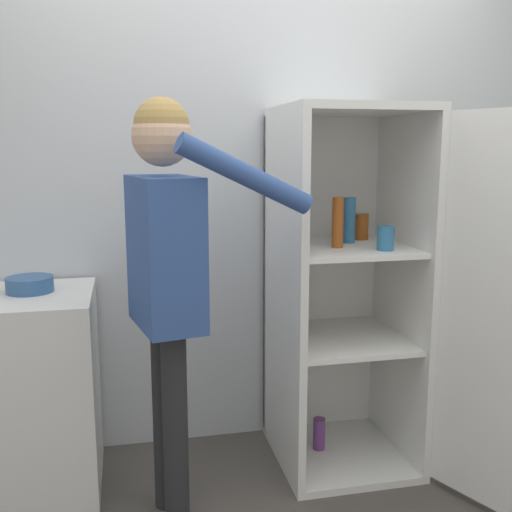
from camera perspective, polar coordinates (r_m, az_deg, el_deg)
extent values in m
cube|color=silver|center=(3.04, -0.33, 5.91)|extent=(7.00, 0.06, 2.55)
cube|color=white|center=(3.15, 7.97, -18.04)|extent=(0.63, 0.66, 0.04)
cube|color=white|center=(2.78, 8.84, 13.61)|extent=(0.63, 0.66, 0.04)
cube|color=white|center=(3.14, 6.37, -1.94)|extent=(0.63, 0.03, 1.62)
cube|color=white|center=(2.76, 2.64, -3.58)|extent=(0.04, 0.66, 1.62)
cube|color=white|center=(2.97, 13.73, -2.88)|extent=(0.03, 0.66, 1.62)
cube|color=white|center=(2.92, 8.26, -7.76)|extent=(0.56, 0.59, 0.02)
cube|color=white|center=(2.81, 8.49, 0.79)|extent=(0.56, 0.59, 0.02)
cube|color=white|center=(2.55, 23.10, -5.60)|extent=(0.29, 0.59, 1.62)
cylinder|color=teal|center=(2.87, 8.84, 3.40)|extent=(0.06, 0.06, 0.22)
cylinder|color=#9E4C19|center=(2.99, 9.91, 2.76)|extent=(0.08, 0.08, 0.13)
cylinder|color=#9E4C19|center=(2.72, 7.79, 3.18)|extent=(0.05, 0.05, 0.23)
cylinder|color=teal|center=(2.70, 12.24, 1.68)|extent=(0.08, 0.08, 0.11)
cylinder|color=#9E4C19|center=(2.93, 3.40, -5.00)|extent=(0.08, 0.08, 0.23)
cylinder|color=#723884|center=(3.10, 6.02, -16.47)|extent=(0.06, 0.06, 0.16)
cylinder|color=#723884|center=(2.80, 4.25, 2.58)|extent=(0.07, 0.07, 0.15)
cylinder|color=#262628|center=(2.61, -8.70, -14.73)|extent=(0.10, 0.10, 0.82)
cylinder|color=#262628|center=(2.47, -7.68, -16.19)|extent=(0.10, 0.10, 0.82)
cube|color=#335193|center=(2.32, -8.65, 0.35)|extent=(0.29, 0.42, 0.58)
sphere|color=#DBAD89|center=(2.29, -8.95, 11.21)|extent=(0.23, 0.23, 0.23)
sphere|color=#AD894C|center=(2.29, -8.98, 12.20)|extent=(0.21, 0.21, 0.21)
cylinder|color=#335193|center=(2.54, -9.95, 0.47)|extent=(0.08, 0.08, 0.55)
cylinder|color=#335193|center=(2.17, -0.95, 7.71)|extent=(0.53, 0.18, 0.30)
cube|color=white|center=(2.87, -21.06, -12.16)|extent=(0.60, 0.58, 0.89)
cylinder|color=#335B8E|center=(2.76, -20.74, -2.55)|extent=(0.20, 0.20, 0.07)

